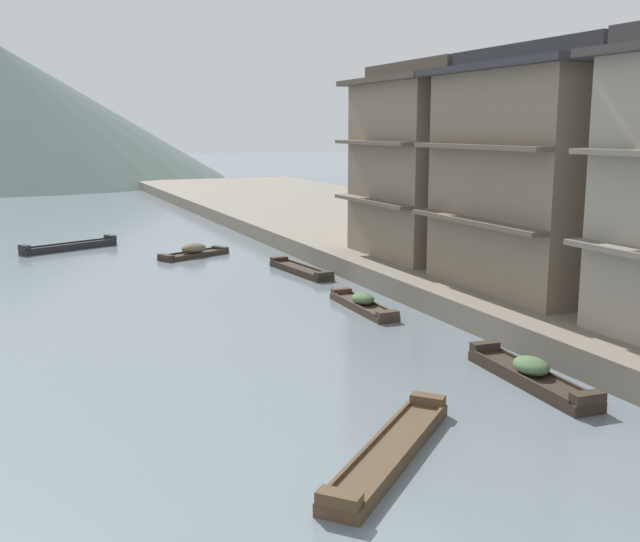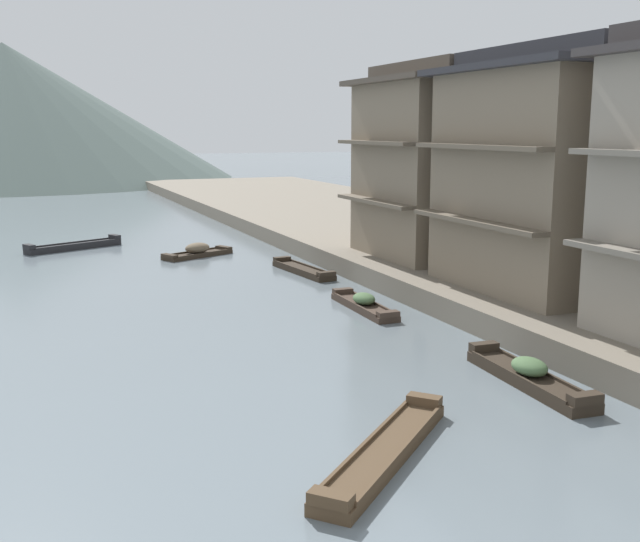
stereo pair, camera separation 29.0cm
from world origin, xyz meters
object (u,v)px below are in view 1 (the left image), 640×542
Objects in this scene: boat_midriver_drifting at (363,304)px; house_waterfront_tall at (551,171)px; house_waterfront_narrow at (431,162)px; boat_moored_nearest at (531,375)px; boat_moored_second at (194,252)px; boat_moored_third at (300,270)px; boat_midriver_upstream at (390,451)px; boat_moored_far at (69,247)px.

boat_midriver_drifting is 8.44m from house_waterfront_tall.
boat_midriver_drifting is 9.60m from house_waterfront_narrow.
boat_midriver_drifting is (-0.43, 9.33, -0.04)m from boat_moored_nearest.
boat_moored_second is 19.83m from house_waterfront_tall.
house_waterfront_narrow is at bearing -21.87° from boat_moored_third.
boat_midriver_upstream is (-5.19, -12.00, -0.06)m from boat_midriver_drifting.
boat_midriver_upstream is at bearing -113.39° from boat_midriver_drifting.
house_waterfront_tall is (6.35, -2.52, 4.96)m from boat_midriver_drifting.
house_waterfront_tall is 8.04m from house_waterfront_narrow.
boat_midriver_drifting is at bearing -77.89° from boat_moored_second.
boat_midriver_upstream reaches higher than boat_moored_third.
boat_moored_third is at bearing -61.27° from boat_moored_second.
house_waterfront_narrow is (15.04, -13.74, 5.00)m from boat_moored_far.
house_waterfront_tall is 1.00× the size of house_waterfront_narrow.
boat_moored_nearest is at bearing -87.34° from boat_midriver_drifting.
boat_moored_nearest is 0.57× the size of house_waterfront_tall.
house_waterfront_tall reaches higher than boat_moored_third.
boat_moored_nearest is 0.92× the size of boat_moored_far.
boat_moored_third is 20.57m from boat_midriver_upstream.
house_waterfront_tall is (5.85, -10.28, 5.03)m from boat_moored_third.
house_waterfront_tall is at bearing 39.41° from boat_midriver_upstream.
house_waterfront_narrow reaches higher than boat_moored_third.
boat_moored_far is (-5.90, 5.02, -0.09)m from boat_moored_second.
boat_midriver_drifting is at bearing 66.61° from boat_midriver_upstream.
boat_midriver_upstream is 15.76m from house_waterfront_tall.
boat_moored_nearest reaches higher than boat_midriver_upstream.
house_waterfront_tall reaches higher than boat_midriver_drifting.
boat_midriver_drifting is at bearing -65.06° from boat_moored_far.
house_waterfront_narrow is at bearing 69.17° from boat_moored_nearest.
boat_moored_second is 26.33m from boat_midriver_upstream.
boat_moored_nearest is 1.04× the size of boat_midriver_upstream.
house_waterfront_narrow is at bearing 42.21° from boat_midriver_drifting.
boat_moored_far is at bearing 114.94° from boat_midriver_drifting.
boat_moored_nearest is 0.57× the size of house_waterfront_narrow.
house_waterfront_narrow reaches higher than boat_midriver_upstream.
boat_moored_nearest is 16.64m from house_waterfront_narrow.
boat_moored_far reaches higher than boat_midriver_upstream.
house_waterfront_narrow is (6.08, 5.52, 4.96)m from boat_midriver_drifting.
boat_moored_nearest is 17.09m from boat_moored_third.
house_waterfront_narrow is (5.65, 14.85, 4.93)m from boat_moored_nearest.
boat_moored_far is (-9.45, 11.50, 0.04)m from boat_moored_third.
boat_moored_far is at bearing 139.60° from boat_moored_second.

